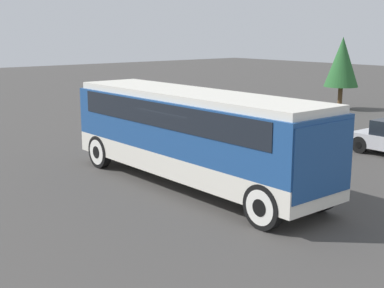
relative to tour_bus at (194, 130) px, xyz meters
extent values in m
plane|color=#423F3D|center=(-0.10, 0.00, -1.84)|extent=(120.00, 120.00, 0.00)
cube|color=silver|center=(-0.10, 0.00, -1.00)|extent=(10.10, 2.40, 0.70)
cube|color=navy|center=(-0.10, 0.00, 0.16)|extent=(10.10, 2.40, 1.62)
cube|color=black|center=(-0.10, 0.00, 0.56)|extent=(8.88, 2.44, 0.73)
cube|color=silver|center=(-0.10, 0.00, 1.08)|extent=(9.89, 2.21, 0.22)
cube|color=navy|center=(4.80, 0.00, -0.07)|extent=(0.36, 2.31, 1.85)
cylinder|color=black|center=(4.01, -1.09, -1.26)|extent=(1.17, 0.28, 1.17)
cylinder|color=silver|center=(4.01, -1.09, -1.26)|extent=(0.91, 0.30, 0.91)
cylinder|color=black|center=(4.01, -1.09, -1.26)|extent=(0.45, 0.32, 0.45)
cylinder|color=black|center=(4.01, 1.09, -1.26)|extent=(1.17, 0.28, 1.17)
cylinder|color=silver|center=(4.01, 1.09, -1.26)|extent=(0.91, 0.30, 0.91)
cylinder|color=black|center=(4.01, 1.09, -1.26)|extent=(0.45, 0.32, 0.45)
cylinder|color=black|center=(-4.03, -1.09, -1.26)|extent=(1.17, 0.28, 1.17)
cylinder|color=silver|center=(-4.03, -1.09, -1.26)|extent=(0.91, 0.30, 0.91)
cylinder|color=black|center=(-4.03, -1.09, -1.26)|extent=(0.45, 0.32, 0.45)
cylinder|color=black|center=(-4.03, 1.09, -1.26)|extent=(1.17, 0.28, 1.17)
cylinder|color=silver|center=(-4.03, 1.09, -1.26)|extent=(0.91, 0.30, 0.91)
cylinder|color=black|center=(-4.03, 1.09, -1.26)|extent=(0.45, 0.32, 0.45)
cylinder|color=black|center=(0.65, 8.26, -1.50)|extent=(0.69, 0.22, 0.69)
cylinder|color=black|center=(0.65, 8.26, -1.50)|extent=(0.26, 0.26, 0.26)
cylinder|color=black|center=(0.65, 9.78, -1.50)|extent=(0.69, 0.22, 0.69)
cylinder|color=black|center=(0.65, 9.78, -1.50)|extent=(0.26, 0.26, 0.26)
cube|color=#2D5638|center=(-2.09, 5.34, -1.29)|extent=(4.44, 1.71, 0.62)
cube|color=black|center=(-2.27, 5.34, -0.74)|extent=(2.31, 1.54, 0.48)
cylinder|color=black|center=(-0.33, 4.57, -1.52)|extent=(0.65, 0.22, 0.65)
cylinder|color=black|center=(-0.33, 4.57, -1.52)|extent=(0.25, 0.26, 0.25)
cylinder|color=black|center=(-0.33, 6.10, -1.52)|extent=(0.65, 0.22, 0.65)
cylinder|color=black|center=(-0.33, 6.10, -1.52)|extent=(0.25, 0.26, 0.25)
cylinder|color=black|center=(-3.86, 4.57, -1.52)|extent=(0.65, 0.22, 0.65)
cylinder|color=black|center=(-3.86, 4.57, -1.52)|extent=(0.25, 0.26, 0.25)
cylinder|color=black|center=(-3.86, 6.10, -1.52)|extent=(0.65, 0.22, 0.65)
cylinder|color=black|center=(-3.86, 6.10, -1.52)|extent=(0.25, 0.26, 0.25)
cylinder|color=brown|center=(-7.32, 18.13, -1.12)|extent=(0.28, 0.28, 1.44)
cone|color=#28602D|center=(-7.32, 18.13, 1.14)|extent=(2.12, 2.12, 3.09)
camera|label=1|loc=(12.66, -10.54, 3.02)|focal=50.00mm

